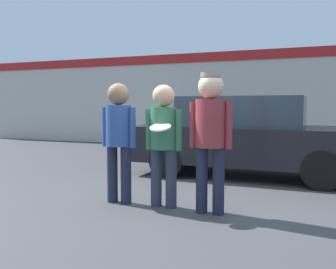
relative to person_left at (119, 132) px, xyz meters
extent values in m
plane|color=#3F3F42|center=(0.88, 0.24, -1.01)|extent=(56.00, 56.00, 0.00)
cube|color=beige|center=(0.88, 7.36, 0.53)|extent=(24.00, 0.18, 3.09)
cube|color=#B21E1E|center=(0.88, 7.25, 1.93)|extent=(24.00, 0.04, 0.30)
cylinder|color=#1E2338|center=(-0.11, 0.00, -0.60)|extent=(0.15, 0.15, 0.81)
cylinder|color=#1E2338|center=(0.11, 0.00, -0.60)|extent=(0.15, 0.15, 0.81)
cylinder|color=#2D4C8C|center=(0.00, 0.00, 0.09)|extent=(0.36, 0.36, 0.58)
cylinder|color=#2D4C8C|center=(-0.22, 0.00, 0.07)|extent=(0.09, 0.09, 0.56)
cylinder|color=#2D4C8C|center=(0.22, 0.00, 0.07)|extent=(0.09, 0.09, 0.56)
sphere|color=#8C664C|center=(0.00, 0.00, 0.53)|extent=(0.30, 0.30, 0.30)
cylinder|color=#2D3347|center=(0.56, 0.03, -0.61)|extent=(0.15, 0.15, 0.80)
cylinder|color=#2D3347|center=(0.78, 0.03, -0.61)|extent=(0.15, 0.15, 0.80)
cylinder|color=#33724C|center=(0.67, 0.03, 0.07)|extent=(0.35, 0.35, 0.56)
cylinder|color=#33724C|center=(0.45, 0.03, 0.05)|extent=(0.09, 0.09, 0.55)
cylinder|color=#33724C|center=(0.89, 0.03, 0.05)|extent=(0.09, 0.09, 0.55)
sphere|color=tan|center=(0.67, 0.03, 0.50)|extent=(0.30, 0.30, 0.30)
cylinder|color=silver|center=(0.73, -0.22, 0.10)|extent=(0.27, 0.27, 0.11)
cylinder|color=#1E2338|center=(1.23, -0.03, -0.58)|extent=(0.15, 0.15, 0.86)
cylinder|color=#1E2338|center=(1.45, -0.03, -0.58)|extent=(0.15, 0.15, 0.86)
cylinder|color=maroon|center=(1.34, -0.03, 0.15)|extent=(0.38, 0.38, 0.61)
cylinder|color=maroon|center=(1.11, -0.03, 0.13)|extent=(0.09, 0.09, 0.59)
cylinder|color=maroon|center=(1.57, -0.03, 0.13)|extent=(0.09, 0.09, 0.59)
sphere|color=#DBB28E|center=(1.34, -0.03, 0.61)|extent=(0.32, 0.32, 0.32)
cylinder|color=gray|center=(1.34, -0.03, 0.75)|extent=(0.26, 0.26, 0.06)
cube|color=black|center=(1.31, 2.73, -0.38)|extent=(4.40, 1.79, 0.69)
cube|color=#28333D|center=(1.22, 2.73, 0.25)|extent=(2.29, 1.54, 0.58)
cylinder|color=black|center=(2.67, 3.52, -0.68)|extent=(0.66, 0.22, 0.66)
cylinder|color=black|center=(2.67, 1.93, -0.68)|extent=(0.66, 0.22, 0.66)
cylinder|color=black|center=(-0.06, 3.52, -0.68)|extent=(0.66, 0.22, 0.66)
cylinder|color=black|center=(-0.06, 1.93, -0.68)|extent=(0.66, 0.22, 0.66)
sphere|color=#387A3D|center=(-1.90, 6.58, -0.42)|extent=(1.19, 1.19, 1.19)
camera|label=1|loc=(2.61, -4.59, 0.38)|focal=40.00mm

